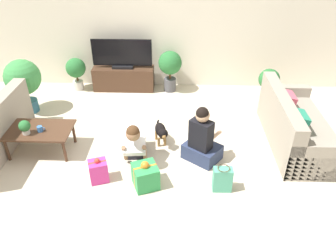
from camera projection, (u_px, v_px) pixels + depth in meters
name	position (u px, v px, depth m)	size (l,w,h in m)	color
ground_plane	(142.00, 156.00, 5.09)	(16.00, 16.00, 0.00)	beige
wall_back	(152.00, 25.00, 6.60)	(8.40, 0.06, 2.60)	silver
sofa_right	(294.00, 127.00, 5.25)	(0.85, 1.92, 0.84)	gray
coffee_table	(39.00, 132.00, 5.02)	(0.99, 0.63, 0.40)	#472D1E
tv_console	(124.00, 78.00, 6.97)	(1.27, 0.39, 0.49)	#472D1E
tv	(122.00, 55.00, 6.69)	(1.23, 0.20, 0.60)	black
potted_plant_corner_right	(268.00, 83.00, 6.27)	(0.40, 0.40, 0.74)	#A36042
potted_plant_corner_left	(23.00, 80.00, 5.93)	(0.65, 0.65, 1.02)	#336B84
potted_plant_back_left	(76.00, 70.00, 6.84)	(0.41, 0.41, 0.69)	beige
potted_plant_back_right	(170.00, 66.00, 6.72)	(0.48, 0.48, 0.87)	#4C4C51
person_kneeling	(135.00, 141.00, 4.86)	(0.38, 0.78, 0.76)	#23232D
person_sitting	(202.00, 141.00, 4.86)	(0.66, 0.63, 0.92)	#283351
dog	(161.00, 131.00, 5.23)	(0.25, 0.52, 0.38)	black
gift_box_a	(98.00, 171.00, 4.55)	(0.31, 0.29, 0.38)	#CC3389
gift_box_b	(145.00, 176.00, 4.45)	(0.42, 0.42, 0.41)	#2D934C
gift_bag_a	(222.00, 179.00, 4.37)	(0.26, 0.17, 0.38)	#4CA384
mug	(40.00, 129.00, 4.92)	(0.12, 0.08, 0.09)	#386BAD
tabletop_plant	(25.00, 127.00, 4.83)	(0.17, 0.17, 0.22)	beige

